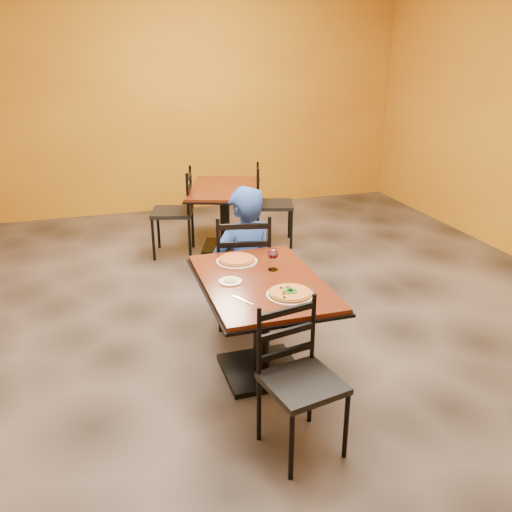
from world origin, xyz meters
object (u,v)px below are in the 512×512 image
object	(u,v)px
chair_main_far	(242,266)
wine_glass	(273,258)
diner	(244,252)
side_plate	(230,281)
pizza_main	(290,293)
chair_second_left	(172,213)
plate_main	(290,295)
table_main	(261,305)
plate_far	(237,261)
pizza_far	(237,259)
chair_main_near	(303,384)
chair_second_right	(274,205)
table_second	(225,204)

from	to	relation	value
chair_main_far	wine_glass	world-z (taller)	chair_main_far
diner	side_plate	distance (m)	1.02
pizza_main	chair_second_left	bearing A→B (deg)	96.20
plate_main	diner	bearing A→B (deg)	87.88
table_main	plate_far	size ratio (longest dim) A/B	3.97
pizza_main	pizza_far	bearing A→B (deg)	104.63
pizza_main	plate_far	size ratio (longest dim) A/B	0.92
table_main	pizza_main	distance (m)	0.38
chair_second_left	side_plate	bearing A→B (deg)	15.59
pizza_main	side_plate	distance (m)	0.45
chair_main_far	side_plate	bearing A→B (deg)	80.62
chair_main_near	chair_main_far	size ratio (longest dim) A/B	0.90
plate_far	side_plate	xyz separation A→B (m)	(-0.14, -0.35, 0.00)
chair_second_right	wine_glass	distance (m)	2.67
chair_second_left	plate_main	distance (m)	2.97
side_plate	table_second	bearing A→B (deg)	76.88
chair_main_far	pizza_far	size ratio (longest dim) A/B	3.59
table_main	chair_second_right	size ratio (longest dim) A/B	1.27
table_main	chair_second_right	bearing A→B (deg)	69.17
wine_glass	plate_far	bearing A→B (deg)	132.89
diner	pizza_far	xyz separation A→B (m)	(-0.22, -0.59, 0.18)
table_second	plate_far	bearing A→B (deg)	-101.68
wine_glass	chair_second_right	bearing A→B (deg)	70.75
table_second	side_plate	size ratio (longest dim) A/B	8.49
table_main	side_plate	world-z (taller)	side_plate
pizza_main	wine_glass	size ratio (longest dim) A/B	1.58
table_second	wine_glass	world-z (taller)	wine_glass
table_main	table_second	size ratio (longest dim) A/B	0.91
chair_main_far	chair_second_right	xyz separation A→B (m)	(0.91, 1.80, -0.02)
chair_main_far	chair_main_near	bearing A→B (deg)	97.64
table_main	plate_far	bearing A→B (deg)	101.67
table_second	chair_second_left	xyz separation A→B (m)	(-0.61, 0.00, -0.06)
chair_second_right	pizza_far	bearing A→B (deg)	171.18
plate_far	chair_main_far	bearing A→B (deg)	69.68
plate_main	pizza_main	distance (m)	0.02
chair_second_left	plate_main	bearing A→B (deg)	21.73
pizza_far	chair_main_near	bearing A→B (deg)	-87.31
chair_main_near	plate_far	xyz separation A→B (m)	(-0.06, 1.22, 0.30)
chair_main_near	pizza_main	distance (m)	0.64
diner	pizza_main	bearing A→B (deg)	74.31
pizza_far	plate_far	bearing A→B (deg)	0.00
diner	plate_far	bearing A→B (deg)	55.85
chair_main_near	wine_glass	xyz separation A→B (m)	(0.15, 0.99, 0.39)
chair_main_near	side_plate	bearing A→B (deg)	91.65
chair_main_far	pizza_main	world-z (taller)	chair_main_far
table_second	diner	xyz separation A→B (m)	(-0.25, -1.68, 0.04)
table_second	plate_far	world-z (taller)	plate_far
chair_main_far	wine_glass	distance (m)	0.78
table_main	table_second	bearing A→B (deg)	81.56
plate_main	wine_glass	distance (m)	0.46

